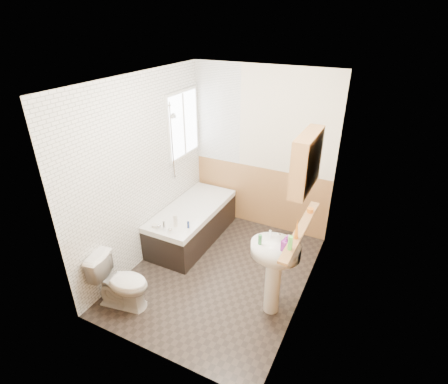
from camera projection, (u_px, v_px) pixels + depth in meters
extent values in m
plane|color=black|center=(219.00, 273.00, 4.69)|extent=(2.80, 2.80, 0.00)
plane|color=white|center=(217.00, 80.00, 3.54)|extent=(2.80, 2.80, 0.00)
cube|color=beige|center=(261.00, 152.00, 5.23)|extent=(2.20, 0.02, 2.50)
cube|color=beige|center=(143.00, 256.00, 2.99)|extent=(2.20, 0.02, 2.50)
cube|color=beige|center=(143.00, 172.00, 4.55)|extent=(0.02, 2.80, 2.50)
cube|color=beige|center=(312.00, 211.00, 3.67)|extent=(0.02, 2.80, 2.50)
cube|color=#AF7C48|center=(302.00, 267.00, 4.03)|extent=(0.01, 2.80, 1.00)
cube|color=#AF7C48|center=(153.00, 318.00, 3.35)|extent=(2.20, 0.01, 1.00)
cube|color=#AF7C48|center=(259.00, 196.00, 5.56)|extent=(2.20, 0.01, 1.00)
cube|color=white|center=(144.00, 173.00, 4.54)|extent=(0.01, 2.80, 2.50)
cube|color=white|center=(218.00, 113.00, 5.27)|extent=(0.75, 0.01, 1.50)
cube|color=white|center=(183.00, 124.00, 5.11)|extent=(0.03, 0.79, 0.99)
cube|color=white|center=(184.00, 124.00, 5.10)|extent=(0.01, 0.70, 0.90)
cube|color=white|center=(184.00, 124.00, 5.10)|extent=(0.01, 0.04, 0.90)
cube|color=black|center=(193.00, 225.00, 5.30)|extent=(0.70, 1.58, 0.46)
cube|color=white|center=(192.00, 210.00, 5.18)|extent=(0.70, 1.58, 0.08)
cube|color=white|center=(192.00, 210.00, 5.18)|extent=(0.56, 1.44, 0.04)
cylinder|color=silver|center=(164.00, 226.00, 4.58)|extent=(0.04, 0.04, 0.14)
sphere|color=silver|center=(159.00, 227.00, 4.63)|extent=(0.06, 0.06, 0.06)
sphere|color=silver|center=(170.00, 230.00, 4.56)|extent=(0.06, 0.06, 0.06)
cylinder|color=silver|center=(172.00, 142.00, 4.91)|extent=(0.02, 0.02, 1.14)
cylinder|color=silver|center=(174.00, 176.00, 5.15)|extent=(0.04, 0.04, 0.02)
cylinder|color=silver|center=(169.00, 105.00, 4.67)|extent=(0.04, 0.04, 0.02)
cylinder|color=silver|center=(173.00, 116.00, 4.71)|extent=(0.06, 0.08, 0.08)
imported|color=white|center=(121.00, 282.00, 4.04)|extent=(0.73, 0.49, 0.66)
cylinder|color=white|center=(273.00, 284.00, 3.94)|extent=(0.18, 0.18, 0.75)
ellipsoid|color=white|center=(275.00, 250.00, 3.72)|extent=(0.54, 0.44, 0.15)
cylinder|color=silver|center=(270.00, 234.00, 3.79)|extent=(0.03, 0.03, 0.08)
cylinder|color=silver|center=(289.00, 238.00, 3.71)|extent=(0.03, 0.03, 0.08)
cylinder|color=silver|center=(279.00, 235.00, 3.72)|extent=(0.02, 0.11, 0.09)
cube|color=#AF7C48|center=(301.00, 229.00, 3.71)|extent=(0.10, 1.27, 0.03)
cube|color=#AF7C48|center=(307.00, 162.00, 3.37)|extent=(0.15, 0.64, 0.57)
cube|color=silver|center=(294.00, 166.00, 3.28)|extent=(0.01, 0.25, 0.43)
cube|color=silver|center=(303.00, 155.00, 3.52)|extent=(0.01, 0.25, 0.43)
cylinder|color=#59C647|center=(290.00, 243.00, 3.34)|extent=(0.05, 0.05, 0.15)
cone|color=orange|center=(297.00, 228.00, 3.49)|extent=(0.05, 0.05, 0.24)
cylinder|color=orange|center=(310.00, 210.00, 3.99)|extent=(0.09, 0.09, 0.05)
imported|color=purple|center=(286.00, 247.00, 3.57)|extent=(0.13, 0.20, 0.08)
cylinder|color=#388447|center=(260.00, 240.00, 3.66)|extent=(0.05, 0.05, 0.11)
cube|color=silver|center=(176.00, 221.00, 4.67)|extent=(0.05, 0.04, 0.17)
cylinder|color=silver|center=(154.00, 226.00, 4.67)|extent=(0.09, 0.09, 0.04)
cylinder|color=navy|center=(188.00, 225.00, 4.65)|extent=(0.04, 0.04, 0.10)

